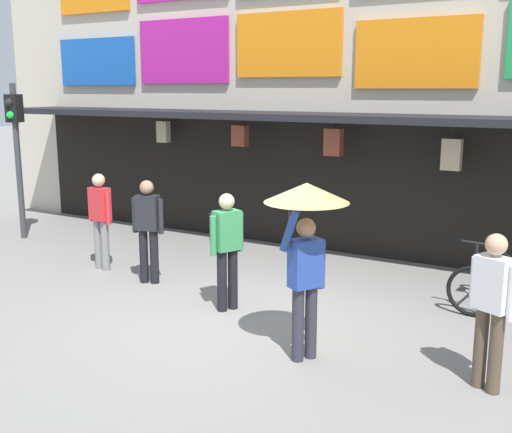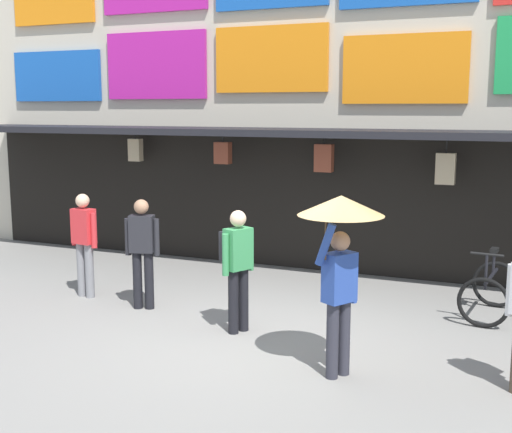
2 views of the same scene
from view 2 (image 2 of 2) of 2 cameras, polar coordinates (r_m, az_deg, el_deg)
name	(u,v)px [view 2 (image 2 of 2)]	position (r m, az deg, el deg)	size (l,w,h in m)	color
ground_plane	(246,338)	(8.93, -0.84, -10.46)	(80.00, 80.00, 0.00)	gray
shopfront	(345,57)	(12.75, 7.64, 13.50)	(18.00, 2.60, 8.00)	beige
bicycle_parked	(490,291)	(10.25, 19.54, -6.07)	(0.83, 1.23, 1.05)	black
pedestrian_in_red	(237,261)	(8.92, -1.65, -3.88)	(0.45, 0.49, 1.68)	black
pedestrian_with_umbrella	(340,235)	(7.34, 7.29, -1.57)	(0.96, 0.96, 2.08)	#2D2D38
pedestrian_in_blue	(84,239)	(10.94, -14.60, -1.90)	(0.53, 0.27, 1.68)	gray
pedestrian_in_purple	(142,248)	(10.10, -9.77, -2.66)	(0.51, 0.31, 1.68)	black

